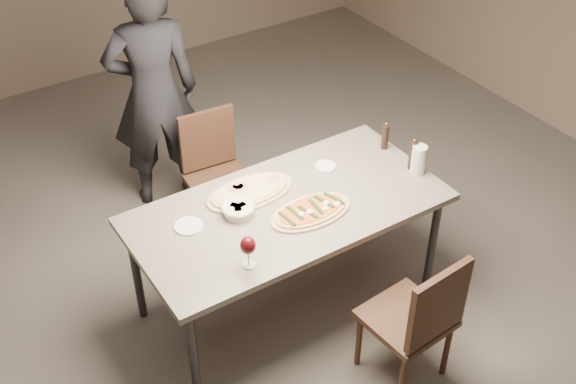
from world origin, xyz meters
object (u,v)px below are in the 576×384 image
ham_pizza (250,191)px  diner (153,93)px  dining_table (288,214)px  zucchini_pizza (311,211)px  bread_basket (238,209)px  chair_far (215,167)px  pepper_mill_left (385,136)px  carafe (419,160)px  chair_near (419,316)px

ham_pizza → diner: 1.19m
dining_table → diner: (-0.18, 1.40, 0.17)m
zucchini_pizza → bread_basket: 0.41m
ham_pizza → chair_far: bearing=91.2°
pepper_mill_left → carafe: 0.31m
ham_pizza → carafe: carafe is taller
dining_table → zucchini_pizza: bearing=-60.0°
pepper_mill_left → diner: 1.60m
chair_far → diner: bearing=-65.8°
diner → chair_near: bearing=115.4°
zucchini_pizza → bread_basket: bearing=149.0°
diner → chair_far: bearing=124.5°
pepper_mill_left → carafe: same height
diner → ham_pizza: bearing=107.7°
chair_near → diner: size_ratio=0.51×
carafe → chair_near: size_ratio=0.21×
carafe → ham_pizza: bearing=158.9°
zucchini_pizza → ham_pizza: (-0.19, 0.34, -0.00)m
dining_table → ham_pizza: ham_pizza is taller
dining_table → zucchini_pizza: 0.16m
dining_table → pepper_mill_left: (0.83, 0.16, 0.15)m
zucchini_pizza → dining_table: bearing=120.2°
dining_table → bread_basket: bearing=162.9°
dining_table → zucchini_pizza: (0.07, -0.13, 0.07)m
zucchini_pizza → ham_pizza: zucchini_pizza is taller
carafe → chair_far: size_ratio=0.22×
carafe → chair_near: bearing=-128.4°
zucchini_pizza → pepper_mill_left: bearing=21.2°
bread_basket → chair_near: size_ratio=0.21×
pepper_mill_left → chair_far: (-0.83, 0.74, -0.36)m
bread_basket → carafe: bearing=-11.9°
ham_pizza → carafe: (0.95, -0.37, 0.08)m
diner → zucchini_pizza: bearing=114.2°
chair_far → diner: diner is taller
pepper_mill_left → chair_near: bearing=-118.9°
carafe → diner: diner is taller
pepper_mill_left → bread_basket: bearing=-175.9°
bread_basket → chair_far: (0.27, 0.82, -0.31)m
chair_near → zucchini_pizza: bearing=98.4°
bread_basket → zucchini_pizza: bearing=-31.2°
pepper_mill_left → chair_near: size_ratio=0.21×
dining_table → ham_pizza: 0.26m
dining_table → pepper_mill_left: 0.86m
zucchini_pizza → chair_near: size_ratio=0.57×
diner → pepper_mill_left: bearing=144.0°
ham_pizza → diner: (-0.06, 1.18, 0.10)m
bread_basket → chair_far: chair_far is taller
pepper_mill_left → chair_far: pepper_mill_left is taller
dining_table → chair_near: size_ratio=2.04×
carafe → chair_near: 1.00m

